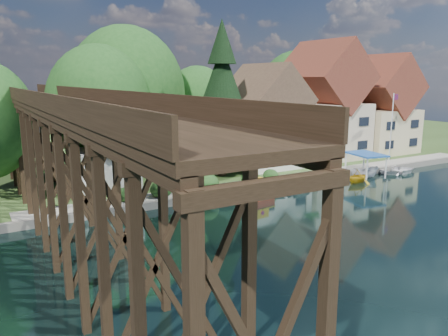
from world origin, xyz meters
The scene contains 19 objects.
ground centered at (0.00, 0.00, 0.00)m, with size 140.00×140.00×0.00m, color black.
bank centered at (0.00, 34.00, 0.25)m, with size 140.00×52.00×0.50m, color #314A1D.
seawall centered at (4.00, 8.00, 0.31)m, with size 60.00×0.40×0.62m, color slate.
promenade centered at (6.00, 9.30, 0.53)m, with size 50.00×2.60×0.06m, color gray.
trestle_bridge centered at (-16.00, 5.17, 5.35)m, with size 4.12×44.18×9.30m.
house_left centered at (7.00, 16.00, 5.14)m, with size 7.64×8.64×11.02m.
house_center centered at (16.00, 16.50, 6.42)m, with size 8.65×9.18×13.89m.
house_right centered at (25.00, 16.00, 5.78)m, with size 8.15×8.64×12.45m.
shed centered at (-11.00, 14.50, 3.83)m, with size 5.09×5.40×7.85m.
bg_trees centered at (1.00, 21.25, 7.29)m, with size 49.90×13.30×10.57m.
shrubs centered at (-4.60, 9.26, 1.23)m, with size 15.76×2.47×1.70m.
conifer centered at (0.38, 13.77, 7.65)m, with size 6.03×6.03×14.86m.
palm_tree centered at (9.91, 12.19, 4.55)m, with size 4.13×4.13×4.64m.
flagpole centered at (20.35, 9.91, 5.28)m, with size 1.19×0.39×7.80m.
tugboat centered at (-0.60, 6.37, 0.65)m, with size 3.21×2.08×2.17m.
boat_white_a centered at (3.44, 6.76, 0.42)m, with size 2.88×4.04×0.84m, color white.
boat_canopy centered at (13.19, 7.11, 1.09)m, with size 3.44×4.41×2.54m.
boat_yellow centered at (11.13, 6.08, 0.72)m, with size 2.37×2.75×1.45m, color gold.
boat_white_b centered at (18.21, 6.94, 0.43)m, with size 2.94×4.12×0.85m, color white.
Camera 1 is at (-21.00, -22.66, 9.90)m, focal length 35.00 mm.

